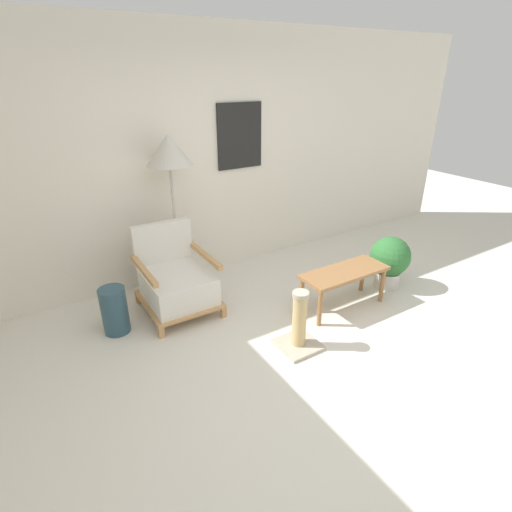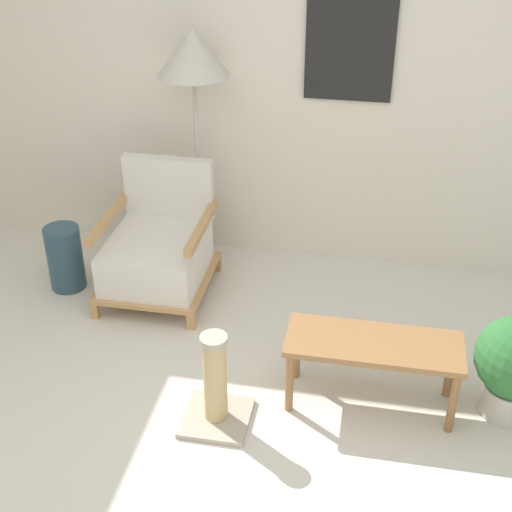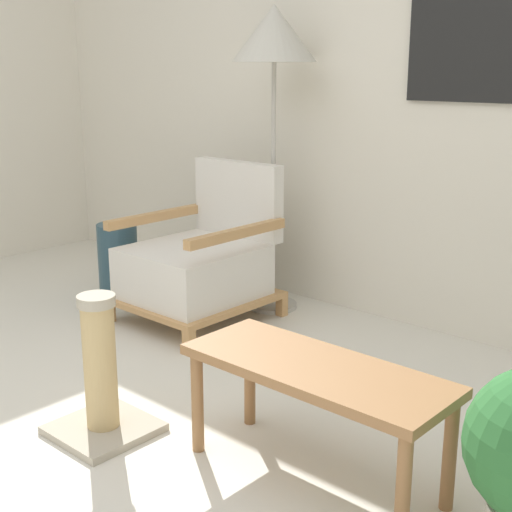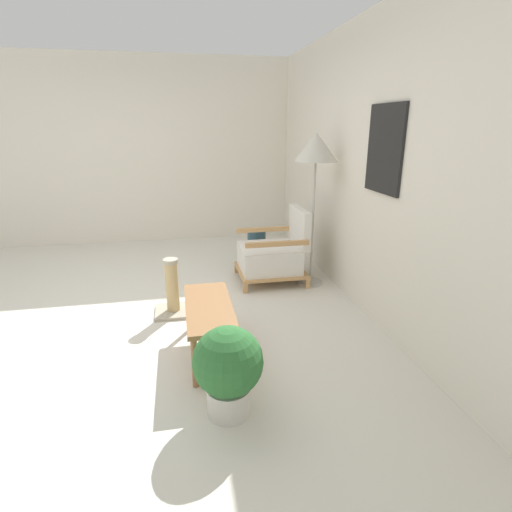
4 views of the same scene
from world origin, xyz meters
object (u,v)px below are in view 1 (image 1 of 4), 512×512
(potted_plant, at_px, (390,260))
(armchair, at_px, (176,281))
(floor_lamp, at_px, (169,156))
(scratching_post, at_px, (299,327))
(vase, at_px, (114,310))
(coffee_table, at_px, (344,276))

(potted_plant, bearing_deg, armchair, 159.77)
(floor_lamp, xyz_separation_m, scratching_post, (0.48, -1.55, -1.26))
(floor_lamp, height_order, potted_plant, floor_lamp)
(vase, bearing_deg, coffee_table, -20.65)
(floor_lamp, relative_size, scratching_post, 3.04)
(floor_lamp, distance_m, coffee_table, 2.10)
(potted_plant, height_order, scratching_post, potted_plant)
(floor_lamp, relative_size, potted_plant, 2.83)
(coffee_table, height_order, potted_plant, potted_plant)
(armchair, height_order, scratching_post, armchair)
(floor_lamp, relative_size, vase, 3.72)
(armchair, bearing_deg, coffee_table, -30.65)
(armchair, bearing_deg, scratching_post, -59.99)
(coffee_table, bearing_deg, vase, 159.35)
(scratching_post, bearing_deg, floor_lamp, 107.14)
(potted_plant, xyz_separation_m, scratching_post, (-1.51, -0.35, -0.12))
(vase, bearing_deg, scratching_post, -39.63)
(armchair, relative_size, coffee_table, 0.91)
(armchair, bearing_deg, potted_plant, -20.23)
(armchair, distance_m, scratching_post, 1.33)
(floor_lamp, distance_m, potted_plant, 2.59)
(floor_lamp, xyz_separation_m, coffee_table, (1.26, -1.26, -1.11))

